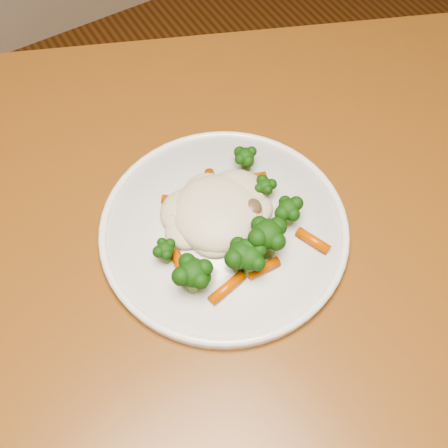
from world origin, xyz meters
name	(u,v)px	position (x,y,z in m)	size (l,w,h in m)	color
dining_table	(300,286)	(0.04, 0.02, 0.65)	(1.42, 1.21, 0.75)	brown
plate	(224,230)	(-0.04, 0.10, 0.76)	(0.30, 0.30, 0.01)	white
meal	(228,226)	(-0.04, 0.08, 0.79)	(0.19, 0.18, 0.05)	beige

